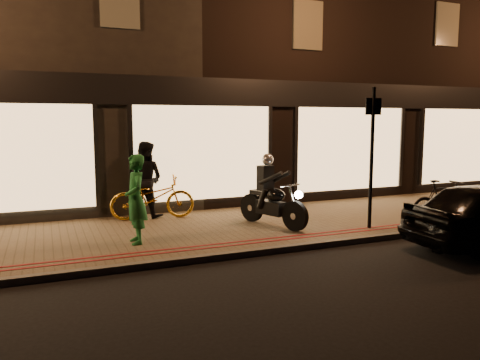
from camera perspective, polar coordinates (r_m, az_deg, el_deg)
name	(u,v)px	position (r m, az deg, el deg)	size (l,w,h in m)	color
ground	(273,254)	(8.65, 4.07, -9.03)	(90.00, 90.00, 0.00)	black
sidewalk	(232,228)	(10.40, -0.93, -5.89)	(50.00, 4.00, 0.12)	brown
kerb_stone	(272,250)	(8.68, 3.92, -8.57)	(50.00, 0.14, 0.12)	#59544C
red_kerb_lines	(260,241)	(9.10, 2.50, -7.41)	(50.00, 0.26, 0.01)	maroon
building_row	(157,68)	(16.92, -10.04, 13.31)	(48.00, 10.11, 8.50)	black
motorcycle	(271,198)	(10.29, 3.83, -2.22)	(0.85, 1.86, 1.59)	black
sign_post	(372,150)	(10.31, 15.78, 3.49)	(0.35, 0.09, 3.00)	black
bicycle_gold	(153,197)	(11.18, -10.61, -2.10)	(0.68, 1.95, 1.03)	gold
bicycle_dark	(443,202)	(11.37, 23.56, -2.47)	(0.47, 1.68, 1.01)	black
person_green	(136,199)	(8.98, -12.60, -2.29)	(0.61, 0.40, 1.69)	#1E7332
person_dark	(145,179)	(11.41, -11.47, 0.07)	(0.88, 0.69, 1.82)	black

